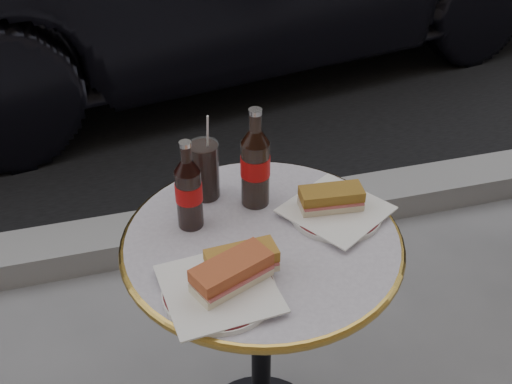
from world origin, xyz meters
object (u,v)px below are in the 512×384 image
object	(u,v)px
cola_bottle_left	(188,185)
cola_glass	(205,170)
bistro_table	(261,349)
plate_left	(219,291)
cola_bottle_right	(255,158)
plate_right	(336,212)

from	to	relation	value
cola_bottle_left	cola_glass	world-z (taller)	cola_bottle_left
cola_glass	bistro_table	bearing A→B (deg)	-65.15
plate_left	cola_bottle_right	bearing A→B (deg)	61.29
plate_right	cola_bottle_right	bearing A→B (deg)	150.09
bistro_table	plate_left	bearing A→B (deg)	-132.00
plate_left	cola_glass	distance (m)	0.34
plate_left	bistro_table	bearing A→B (deg)	48.00
cola_bottle_left	cola_glass	bearing A→B (deg)	61.18
cola_bottle_right	cola_glass	size ratio (longest dim) A/B	1.71
cola_bottle_right	plate_left	bearing A→B (deg)	-118.71
bistro_table	plate_left	distance (m)	0.42
cola_bottle_left	cola_bottle_right	size ratio (longest dim) A/B	0.88
cola_bottle_left	cola_bottle_right	world-z (taller)	cola_bottle_right
cola_bottle_right	cola_glass	bearing A→B (deg)	151.73
cola_bottle_left	cola_bottle_right	distance (m)	0.17
bistro_table	cola_glass	xyz separation A→B (m)	(-0.09, 0.19, 0.44)
bistro_table	cola_bottle_left	world-z (taller)	cola_bottle_left
plate_right	cola_glass	size ratio (longest dim) A/B	1.48
cola_glass	cola_bottle_left	bearing A→B (deg)	-118.82
plate_right	plate_left	bearing A→B (deg)	-150.54
bistro_table	plate_right	size ratio (longest dim) A/B	3.44
bistro_table	plate_left	xyz separation A→B (m)	(-0.13, -0.14, 0.37)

